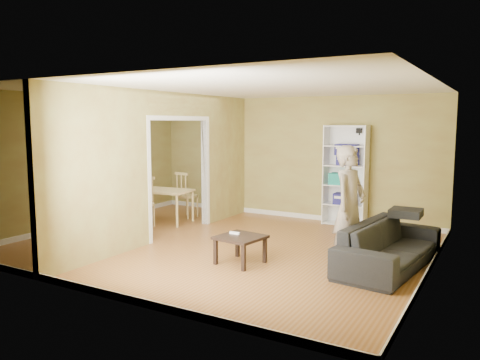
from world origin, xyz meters
name	(u,v)px	position (x,y,z in m)	size (l,w,h in m)	color
room_shell	(224,169)	(0.00, 0.00, 1.30)	(6.50, 6.50, 6.50)	#8F6039
partition	(167,165)	(-1.20, 0.00, 1.30)	(0.22, 5.50, 2.60)	#A2A157
wall_speaker	(359,131)	(1.50, 2.69, 1.90)	(0.10, 0.10, 0.10)	black
sofa	(390,238)	(2.70, 0.12, 0.42)	(0.95, 2.21, 0.84)	#25252A
person	(350,196)	(2.16, -0.06, 1.02)	(0.58, 0.74, 2.04)	slate
bookshelf	(346,175)	(1.29, 2.61, 1.01)	(0.85, 0.37, 2.01)	white
paper_box_navy_a	(345,199)	(1.29, 2.56, 0.53)	(0.43, 0.28, 0.22)	navy
paper_box_teal	(341,179)	(1.20, 2.56, 0.93)	(0.45, 0.29, 0.23)	#116D6F
paper_box_navy_b	(348,160)	(1.33, 2.56, 1.31)	(0.40, 0.26, 0.20)	navy
paper_box_navy_c	(347,149)	(1.30, 2.56, 1.54)	(0.43, 0.28, 0.22)	navy
coffee_table	(240,240)	(0.76, -0.77, 0.35)	(0.62, 0.62, 0.41)	black
game_controller	(235,233)	(0.63, -0.71, 0.43)	(0.16, 0.04, 0.03)	white
dining_table	(164,193)	(-2.04, 0.95, 0.60)	(1.09, 0.73, 0.68)	#E8C07D
chair_left	(135,197)	(-2.84, 0.96, 0.45)	(0.42, 0.42, 0.91)	tan
chair_near	(143,203)	(-2.05, 0.30, 0.50)	(0.46, 0.46, 1.01)	tan
chair_far	(187,194)	(-1.93, 1.60, 0.50)	(0.46, 0.46, 1.00)	#D5B38D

